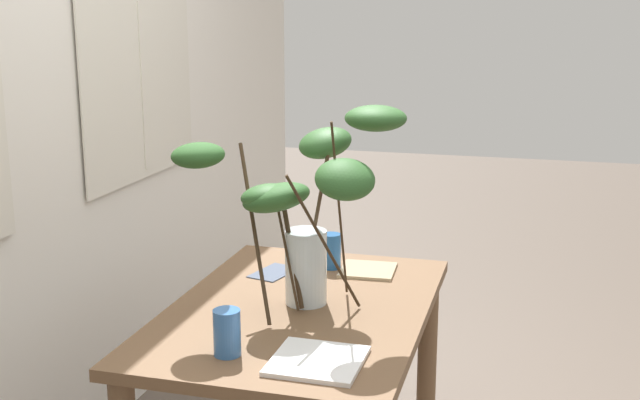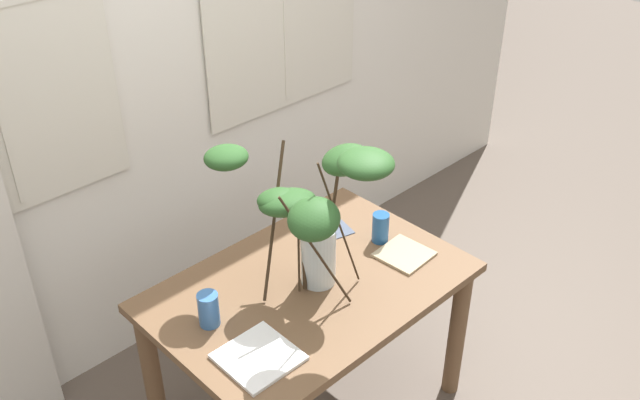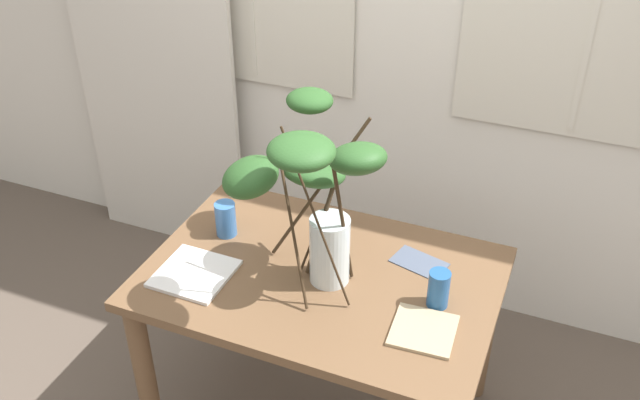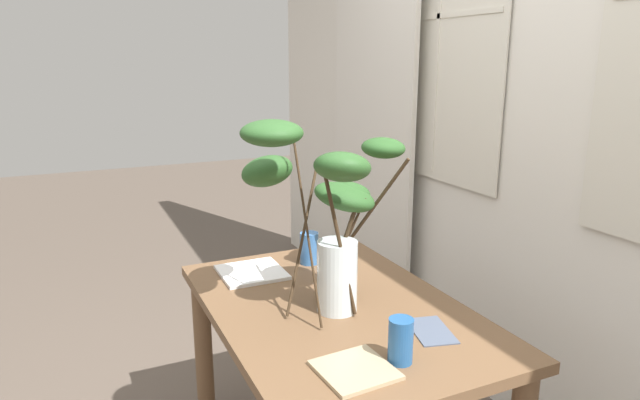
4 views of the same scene
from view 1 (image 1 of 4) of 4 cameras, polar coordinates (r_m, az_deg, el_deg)
name	(u,v)px [view 1 (image 1 of 4)]	position (r m, az deg, el deg)	size (l,w,h in m)	color
back_wall_with_windows	(25,85)	(2.99, -19.97, 7.58)	(5.44, 0.14, 2.86)	silver
dining_table	(300,341)	(2.77, -1.43, -9.86)	(1.23, 0.84, 0.73)	brown
vase_with_branches	(305,195)	(2.58, -1.08, 0.38)	(0.55, 0.73, 0.67)	silver
drinking_glass_blue_left	(227,333)	(2.35, -6.53, -9.22)	(0.08, 0.08, 0.14)	#386BAD
drinking_glass_blue_right	(331,251)	(3.08, 0.75, -3.59)	(0.07, 0.07, 0.13)	#235693
plate_square_left	(317,361)	(2.31, -0.20, -11.21)	(0.25, 0.25, 0.01)	white
plate_square_right	(368,270)	(3.06, 3.37, -4.93)	(0.20, 0.20, 0.01)	tan
napkin_folded	(274,272)	(3.05, -3.26, -5.09)	(0.19, 0.12, 0.00)	#4C566B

